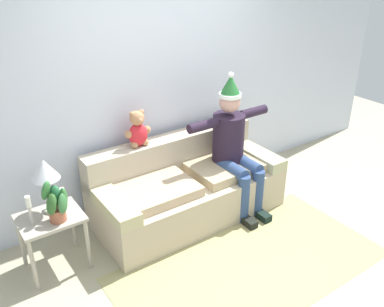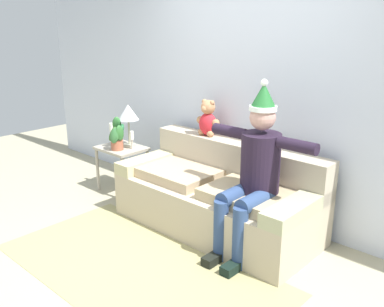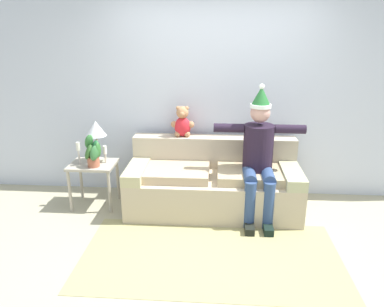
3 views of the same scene
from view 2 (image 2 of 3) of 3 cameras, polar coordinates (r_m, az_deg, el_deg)
ground_plane at (r=3.75m, az=-6.74°, el=-14.69°), size 10.00×10.00×0.00m
back_wall at (r=4.39m, az=8.27°, el=8.87°), size 7.00×0.10×2.70m
couch at (r=4.25m, az=3.58°, el=-5.67°), size 2.00×0.90×0.82m
person_seated at (r=3.69m, az=8.17°, el=-2.04°), size 1.02×0.77×1.52m
teddy_bear at (r=4.49m, az=2.09°, el=4.50°), size 0.29×0.17×0.38m
side_table at (r=5.16m, az=-9.25°, el=-0.12°), size 0.54×0.44×0.54m
table_lamp at (r=5.06m, az=-8.41°, el=5.15°), size 0.24×0.24×0.50m
potted_plant at (r=4.99m, az=-9.87°, el=2.35°), size 0.24×0.25×0.38m
candle_tall at (r=5.20m, az=-10.60°, el=2.95°), size 0.04×0.04×0.27m
candle_short at (r=5.01m, az=-7.95°, el=2.10°), size 0.04×0.04×0.21m
area_rug at (r=3.74m, az=-7.07°, el=-14.79°), size 2.48×1.29×0.01m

